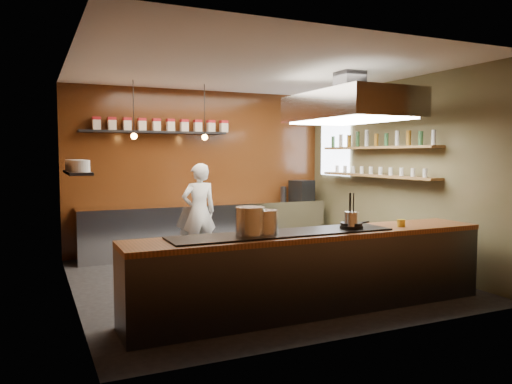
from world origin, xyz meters
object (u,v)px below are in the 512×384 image
extractor_hood (349,106)px  stockpot_large (250,221)px  espresso_machine (302,190)px  chef (199,212)px  stockpot_small (265,222)px

extractor_hood → stockpot_large: (-2.12, -1.24, -1.41)m
espresso_machine → chef: chef is taller
stockpot_large → stockpot_small: stockpot_large is taller
stockpot_large → chef: 3.32m
extractor_hood → stockpot_large: 2.83m
extractor_hood → chef: size_ratio=1.21×
espresso_machine → chef: size_ratio=0.24×
stockpot_large → extractor_hood: bearing=30.3°
stockpot_small → chef: bearing=84.5°
stockpot_small → extractor_hood: bearing=32.7°
extractor_hood → chef: (-1.63, 2.04, -1.68)m
extractor_hood → chef: extractor_hood is taller
extractor_hood → stockpot_large: size_ratio=6.31×
stockpot_large → stockpot_small: bearing=-2.9°
chef → extractor_hood: bearing=126.3°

